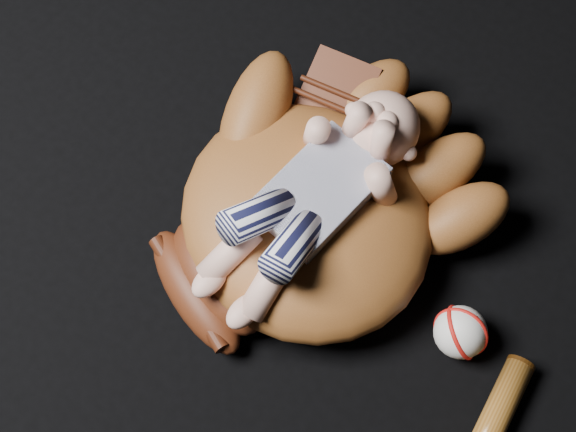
{
  "coord_description": "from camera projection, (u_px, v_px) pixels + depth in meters",
  "views": [
    {
      "loc": [
        0.22,
        -0.18,
        1.11
      ],
      "look_at": [
        -0.06,
        0.17,
        0.08
      ],
      "focal_mm": 55.0,
      "sensor_mm": 36.0,
      "label": 1
    }
  ],
  "objects": [
    {
      "name": "baseball_glove",
      "position": [
        306.0,
        213.0,
        1.13
      ],
      "size": [
        0.56,
        0.6,
        0.15
      ],
      "primitive_type": null,
      "rotation": [
        0.0,
        0.0,
        -0.33
      ],
      "color": "brown",
      "rests_on": "ground"
    },
    {
      "name": "newborn_baby",
      "position": [
        304.0,
        205.0,
        1.08
      ],
      "size": [
        0.19,
        0.37,
        0.15
      ],
      "primitive_type": null,
      "rotation": [
        0.0,
        0.0,
        -0.06
      ],
      "color": "#E6AA94",
      "rests_on": "baseball_glove"
    },
    {
      "name": "baseball",
      "position": [
        460.0,
        332.0,
        1.11
      ],
      "size": [
        0.09,
        0.09,
        0.07
      ],
      "primitive_type": "sphere",
      "rotation": [
        0.0,
        0.0,
        -0.36
      ],
      "color": "white",
      "rests_on": "ground"
    }
  ]
}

